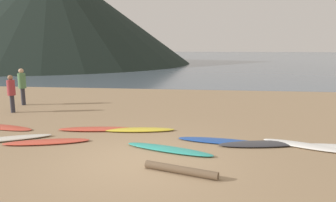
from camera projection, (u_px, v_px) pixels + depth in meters
name	position (u px, v px, depth m)	size (l,w,h in m)	color
ground_plane	(177.00, 97.00, 17.50)	(120.00, 120.00, 0.20)	#997C5B
ocean_water	(199.00, 57.00, 68.61)	(140.00, 100.00, 0.01)	slate
headland_hill	(53.00, 13.00, 45.95)	(40.10, 40.10, 14.49)	black
surfboard_0	(3.00, 127.00, 10.69)	(2.35, 0.57, 0.06)	#D84C38
surfboard_1	(7.00, 139.00, 9.33)	(2.51, 0.47, 0.09)	silver
surfboard_2	(47.00, 142.00, 9.06)	(2.41, 0.51, 0.08)	#D84C38
surfboard_3	(98.00, 129.00, 10.41)	(2.56, 0.51, 0.09)	#D84C38
surfboard_4	(138.00, 130.00, 10.32)	(2.38, 0.49, 0.09)	yellow
surfboard_5	(169.00, 149.00, 8.40)	(2.50, 0.45, 0.10)	teal
surfboard_6	(223.00, 141.00, 9.13)	(2.65, 0.54, 0.07)	#1E479E
surfboard_7	(262.00, 144.00, 8.86)	(2.49, 0.57, 0.09)	#333338
surfboard_8	(308.00, 146.00, 8.66)	(2.42, 0.49, 0.10)	white
person_0	(22.00, 84.00, 14.59)	(0.34, 0.34, 1.71)	#2D2D38
person_1	(11.00, 91.00, 12.98)	(0.32, 0.32, 1.57)	#2D2D38
driftwood_log	(181.00, 170.00, 6.91)	(0.18, 0.18, 1.70)	brown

